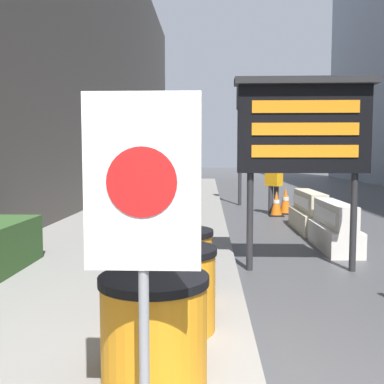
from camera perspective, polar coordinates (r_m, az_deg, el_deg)
name	(u,v)px	position (r m, az deg, el deg)	size (l,w,h in m)	color
building_left_facade	(69,9)	(13.68, -15.41, 21.53)	(0.40, 50.40, 11.49)	#4C4742
barrel_drum_foreground	(154,329)	(3.30, -4.84, -16.91)	(0.77, 0.77, 0.77)	orange
barrel_drum_middle	(175,288)	(4.20, -2.22, -12.13)	(0.77, 0.77, 0.77)	orange
barrel_drum_back	(179,263)	(5.13, -1.65, -9.02)	(0.77, 0.77, 0.77)	orange
warning_sign	(142,204)	(2.48, -6.31, -1.51)	(0.65, 0.08, 1.94)	gray
message_board	(303,129)	(6.89, 13.97, 7.80)	(2.05, 0.36, 2.87)	#28282B
jersey_barrier_white	(334,229)	(8.76, 17.62, -4.45)	(0.58, 1.80, 0.88)	silver
jersey_barrier_cream	(309,213)	(10.75, 14.68, -2.65)	(0.61, 1.97, 0.91)	beige
traffic_cone_near	(328,205)	(13.40, 16.89, -1.64)	(0.36, 0.36, 0.65)	black
traffic_cone_mid	(285,201)	(13.66, 11.78, -1.11)	(0.44, 0.44, 0.79)	black
traffic_cone_far	(276,204)	(13.11, 10.66, -1.48)	(0.41, 0.41, 0.73)	black
traffic_light_near_curb	(241,119)	(15.69, 6.18, 9.24)	(0.28, 0.44, 4.15)	#2D2D30
pedestrian_worker	(274,179)	(13.36, 10.34, 1.58)	(0.51, 0.53, 1.76)	#333338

